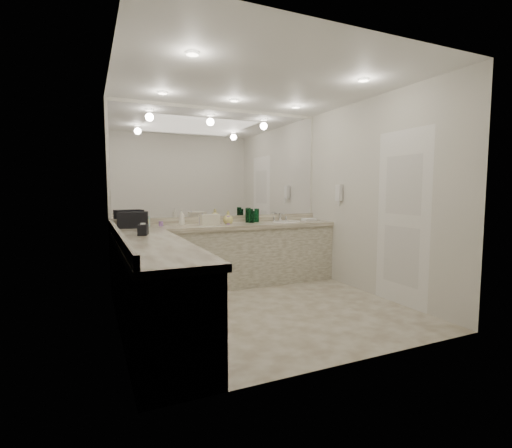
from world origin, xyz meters
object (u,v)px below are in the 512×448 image
wall_phone (339,193)px  cream_cosmetic_case (209,220)px  soap_bottle_b (202,219)px  soap_bottle_a (182,217)px  hand_towel (309,220)px  black_toiletry_bag (133,220)px  soap_bottle_c (228,218)px  sink (286,222)px

wall_phone → cream_cosmetic_case: size_ratio=0.92×
wall_phone → soap_bottle_b: wall_phone is taller
soap_bottle_a → wall_phone: bearing=-14.6°
hand_towel → soap_bottle_a: size_ratio=0.98×
cream_cosmetic_case → hand_towel: bearing=-0.6°
black_toiletry_bag → cream_cosmetic_case: (1.02, -0.05, -0.03)m
soap_bottle_a → soap_bottle_c: (0.65, -0.09, -0.02)m
wall_phone → soap_bottle_a: bearing=165.4°
wall_phone → soap_bottle_c: (-1.57, 0.49, -0.35)m
sink → hand_towel: (0.43, 0.03, 0.02)m
wall_phone → hand_towel: size_ratio=1.10×
sink → soap_bottle_b: soap_bottle_b is taller
sink → cream_cosmetic_case: (-1.25, -0.03, 0.08)m
soap_bottle_b → soap_bottle_c: 0.38m
wall_phone → cream_cosmetic_case: 1.95m
wall_phone → black_toiletry_bag: bearing=169.7°
sink → wall_phone: size_ratio=1.83×
soap_bottle_b → soap_bottle_c: size_ratio=0.87×
wall_phone → cream_cosmetic_case: (-1.85, 0.47, -0.37)m
wall_phone → sink: bearing=140.4°
cream_cosmetic_case → soap_bottle_b: 0.10m
sink → black_toiletry_bag: (-2.26, 0.02, 0.11)m
cream_cosmetic_case → wall_phone: bearing=-17.0°
soap_bottle_b → hand_towel: bearing=1.3°
wall_phone → hand_towel: (-0.17, 0.53, -0.43)m
black_toiletry_bag → soap_bottle_a: bearing=4.8°
hand_towel → soap_bottle_c: soap_bottle_c is taller
hand_towel → soap_bottle_a: soap_bottle_a is taller
sink → soap_bottle_c: size_ratio=2.29×
black_toiletry_bag → sink: bearing=-0.6°
wall_phone → cream_cosmetic_case: bearing=165.8°
black_toiletry_bag → soap_bottle_b: black_toiletry_bag is taller
hand_towel → wall_phone: bearing=-72.1°
soap_bottle_b → cream_cosmetic_case: bearing=-14.2°
cream_cosmetic_case → soap_bottle_a: soap_bottle_a is taller
soap_bottle_a → black_toiletry_bag: bearing=-175.2°
wall_phone → soap_bottle_c: wall_phone is taller
soap_bottle_c → hand_towel: bearing=1.9°
soap_bottle_a → soap_bottle_c: size_ratio=1.16×
soap_bottle_c → soap_bottle_b: bearing=178.9°
black_toiletry_bag → soap_bottle_c: (1.30, -0.04, -0.01)m
black_toiletry_bag → soap_bottle_a: soap_bottle_a is taller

